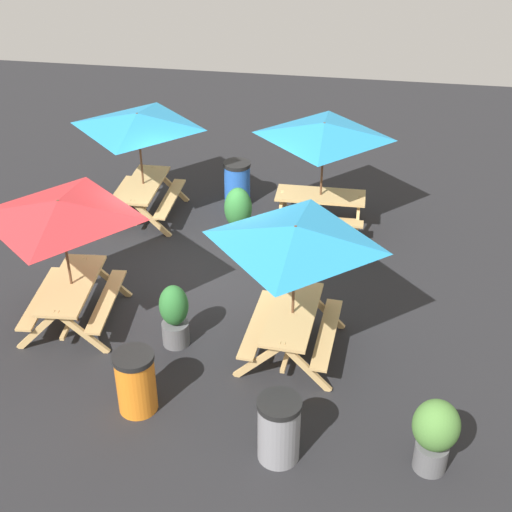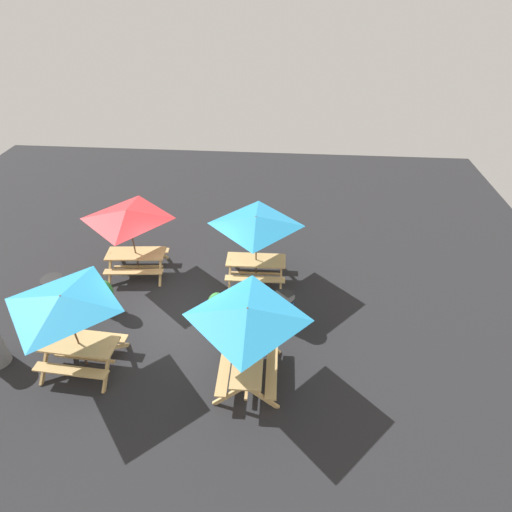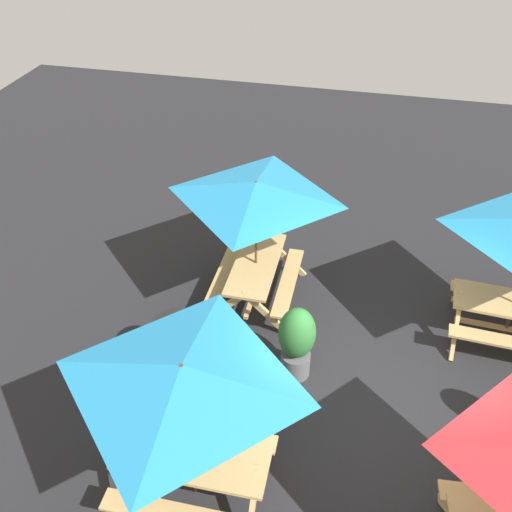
% 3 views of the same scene
% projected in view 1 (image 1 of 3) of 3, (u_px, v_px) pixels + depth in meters
% --- Properties ---
extents(ground_plane, '(24.00, 24.00, 0.00)m').
position_uv_depth(ground_plane, '(202.00, 273.00, 13.35)').
color(ground_plane, '#232326').
rests_on(ground_plane, ground).
extents(picnic_table_0, '(2.04, 2.04, 2.34)m').
position_uv_depth(picnic_table_0, '(138.00, 128.00, 14.19)').
color(picnic_table_0, tan).
rests_on(picnic_table_0, ground).
extents(picnic_table_1, '(2.02, 2.02, 2.34)m').
position_uv_depth(picnic_table_1, '(324.00, 138.00, 13.76)').
color(picnic_table_1, tan).
rests_on(picnic_table_1, ground).
extents(picnic_table_2, '(2.12, 2.12, 2.34)m').
position_uv_depth(picnic_table_2, '(295.00, 245.00, 10.37)').
color(picnic_table_2, tan).
rests_on(picnic_table_2, ground).
extents(picnic_table_3, '(2.17, 2.17, 2.34)m').
position_uv_depth(picnic_table_3, '(61.00, 218.00, 11.04)').
color(picnic_table_3, tan).
rests_on(picnic_table_3, ground).
extents(trash_bin_blue, '(0.59, 0.59, 0.98)m').
position_uv_depth(trash_bin_blue, '(237.00, 183.00, 15.46)').
color(trash_bin_blue, blue).
rests_on(trash_bin_blue, ground).
extents(trash_bin_orange, '(0.59, 0.59, 0.98)m').
position_uv_depth(trash_bin_orange, '(136.00, 382.00, 10.07)').
color(trash_bin_orange, orange).
rests_on(trash_bin_orange, ground).
extents(trash_bin_gray, '(0.59, 0.59, 0.98)m').
position_uv_depth(trash_bin_gray, '(279.00, 429.00, 9.30)').
color(trash_bin_gray, gray).
rests_on(trash_bin_gray, ground).
extents(potted_plant_0, '(0.54, 0.54, 1.24)m').
position_uv_depth(potted_plant_0, '(238.00, 215.00, 13.87)').
color(potted_plant_0, '#59595B').
rests_on(potted_plant_0, ground).
extents(potted_plant_1, '(0.61, 0.61, 1.11)m').
position_uv_depth(potted_plant_1, '(435.00, 433.00, 9.06)').
color(potted_plant_1, '#59595B').
rests_on(potted_plant_1, ground).
extents(potted_plant_2, '(0.47, 0.47, 1.10)m').
position_uv_depth(potted_plant_2, '(174.00, 315.00, 11.29)').
color(potted_plant_2, '#59595B').
rests_on(potted_plant_2, ground).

